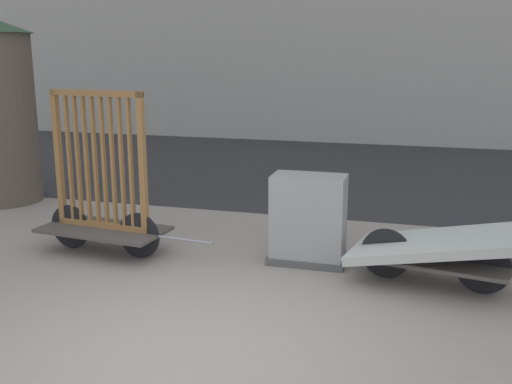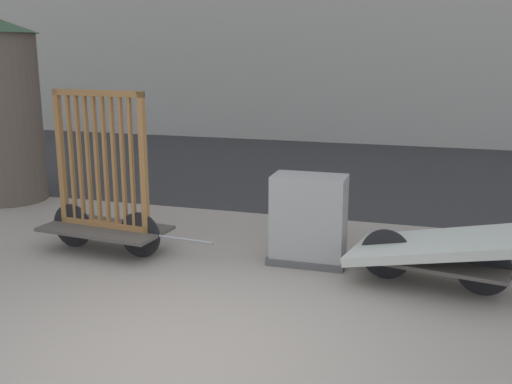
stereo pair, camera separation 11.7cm
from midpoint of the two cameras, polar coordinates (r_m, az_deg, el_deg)
The scene contains 5 objects.
ground_plane at distance 4.94m, azimuth -7.94°, elevation -15.83°, with size 60.00×60.00×0.00m, color gray.
road_strip at distance 12.38m, azimuth 7.11°, elevation 2.12°, with size 56.00×7.31×0.01m.
bike_cart_with_bedframe at distance 7.38m, azimuth -14.87°, elevation -0.82°, with size 2.25×0.91×1.95m.
bike_cart_with_mattress at distance 6.46m, azimuth 16.10°, elevation -5.18°, with size 2.36×1.25×0.68m.
utility_cabinet at distance 6.88m, azimuth 4.51°, elevation -2.94°, with size 0.89×0.51×1.03m.
Camera 1 is at (1.73, -3.95, 2.40)m, focal length 42.00 mm.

